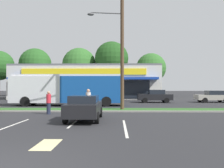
# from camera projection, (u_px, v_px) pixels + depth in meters

# --- Properties ---
(grass_median) EXTENTS (56.00, 2.20, 0.12)m
(grass_median) POSITION_uv_depth(u_px,v_px,m) (81.00, 110.00, 19.48)
(grass_median) COLOR #2D5B23
(grass_median) RESTS_ON ground_plane
(curb_lip) EXTENTS (56.00, 0.24, 0.12)m
(curb_lip) POSITION_uv_depth(u_px,v_px,m) (79.00, 111.00, 18.26)
(curb_lip) COLOR gray
(curb_lip) RESTS_ON ground_plane
(parking_stripe_0) EXTENTS (0.12, 4.80, 0.01)m
(parking_stripe_0) POSITION_uv_depth(u_px,v_px,m) (10.00, 126.00, 11.71)
(parking_stripe_0) COLOR silver
(parking_stripe_0) RESTS_ON ground_plane
(parking_stripe_1) EXTENTS (0.12, 4.80, 0.01)m
(parking_stripe_1) POSITION_uv_depth(u_px,v_px,m) (76.00, 121.00, 13.40)
(parking_stripe_1) COLOR silver
(parking_stripe_1) RESTS_ON ground_plane
(parking_stripe_2) EXTENTS (0.12, 4.80, 0.01)m
(parking_stripe_2) POSITION_uv_depth(u_px,v_px,m) (125.00, 127.00, 11.29)
(parking_stripe_2) COLOR silver
(parking_stripe_2) RESTS_ON ground_plane
(lot_arrow) EXTENTS (0.70, 1.60, 0.01)m
(lot_arrow) POSITION_uv_depth(u_px,v_px,m) (47.00, 144.00, 7.91)
(lot_arrow) COLOR beige
(lot_arrow) RESTS_ON ground_plane
(storefront_building) EXTENTS (23.72, 14.32, 5.54)m
(storefront_building) POSITION_uv_depth(u_px,v_px,m) (89.00, 83.00, 42.04)
(storefront_building) COLOR beige
(storefront_building) RESTS_ON ground_plane
(tree_left) EXTENTS (6.88, 6.88, 10.34)m
(tree_left) POSITION_uv_depth(u_px,v_px,m) (35.00, 64.00, 50.95)
(tree_left) COLOR #473323
(tree_left) RESTS_ON ground_plane
(tree_mid_left) EXTENTS (7.34, 7.34, 10.51)m
(tree_mid_left) POSITION_uv_depth(u_px,v_px,m) (79.00, 65.00, 51.41)
(tree_mid_left) COLOR #473323
(tree_mid_left) RESTS_ON ground_plane
(tree_mid) EXTENTS (7.08, 7.08, 11.58)m
(tree_mid) POSITION_uv_depth(u_px,v_px,m) (112.00, 58.00, 49.62)
(tree_mid) COLOR #473323
(tree_mid) RESTS_ON ground_plane
(tree_mid_right) EXTENTS (6.08, 6.08, 8.90)m
(tree_mid_right) POSITION_uv_depth(u_px,v_px,m) (151.00, 68.00, 48.18)
(tree_mid_right) COLOR #473323
(tree_mid_right) RESTS_ON ground_plane
(utility_pole) EXTENTS (3.10, 2.39, 11.16)m
(utility_pole) POSITION_uv_depth(u_px,v_px,m) (121.00, 39.00, 19.46)
(utility_pole) COLOR #4C3826
(utility_pole) RESTS_ON ground_plane
(city_bus) EXTENTS (11.67, 2.76, 3.25)m
(city_bus) POSITION_uv_depth(u_px,v_px,m) (68.00, 89.00, 24.66)
(city_bus) COLOR #144793
(city_bus) RESTS_ON ground_plane
(car_0) EXTENTS (1.90, 4.33, 1.45)m
(car_0) POSITION_uv_depth(u_px,v_px,m) (84.00, 107.00, 13.78)
(car_0) COLOR black
(car_0) RESTS_ON ground_plane
(car_1) EXTENTS (4.27, 1.94, 1.60)m
(car_1) POSITION_uv_depth(u_px,v_px,m) (155.00, 96.00, 29.63)
(car_1) COLOR black
(car_1) RESTS_ON ground_plane
(car_2) EXTENTS (4.21, 2.01, 1.50)m
(car_2) POSITION_uv_depth(u_px,v_px,m) (213.00, 96.00, 29.99)
(car_2) COLOR #9E998C
(car_2) RESTS_ON ground_plane
(pedestrian_near_bench) EXTENTS (0.33, 0.33, 1.65)m
(pedestrian_near_bench) POSITION_uv_depth(u_px,v_px,m) (49.00, 103.00, 16.83)
(pedestrian_near_bench) COLOR #1E2338
(pedestrian_near_bench) RESTS_ON ground_plane
(pedestrian_by_pole) EXTENTS (0.36, 0.36, 1.80)m
(pedestrian_by_pole) POSITION_uv_depth(u_px,v_px,m) (88.00, 102.00, 16.75)
(pedestrian_by_pole) COLOR #726651
(pedestrian_by_pole) RESTS_ON ground_plane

